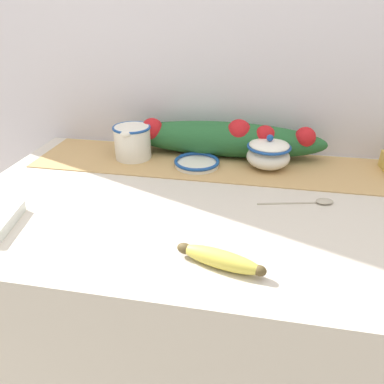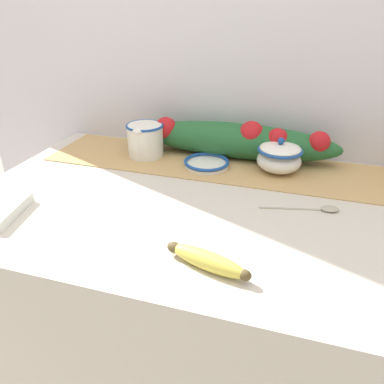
% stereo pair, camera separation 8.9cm
% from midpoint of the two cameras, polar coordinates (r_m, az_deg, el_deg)
% --- Properties ---
extents(countertop, '(1.26, 0.75, 0.91)m').
position_cam_midpoint_polar(countertop, '(1.24, -0.02, -20.07)').
color(countertop, beige).
rests_on(countertop, ground_plane).
extents(back_wall, '(2.06, 0.04, 2.40)m').
position_cam_midpoint_polar(back_wall, '(1.24, 3.60, 19.52)').
color(back_wall, silver).
rests_on(back_wall, ground_plane).
extents(table_runner, '(1.16, 0.26, 0.00)m').
position_cam_midpoint_polar(table_runner, '(1.16, 2.14, 4.19)').
color(table_runner, tan).
rests_on(table_runner, countertop).
extents(cream_pitcher, '(0.12, 0.14, 0.11)m').
position_cam_midpoint_polar(cream_pitcher, '(1.21, -11.14, 7.61)').
color(cream_pitcher, white).
rests_on(cream_pitcher, countertop).
extents(sugar_bowl, '(0.13, 0.13, 0.10)m').
position_cam_midpoint_polar(sugar_bowl, '(1.14, 9.38, 5.76)').
color(sugar_bowl, white).
rests_on(sugar_bowl, countertop).
extents(small_dish, '(0.14, 0.14, 0.02)m').
position_cam_midpoint_polar(small_dish, '(1.14, -1.50, 4.42)').
color(small_dish, white).
rests_on(small_dish, countertop).
extents(banana, '(0.18, 0.08, 0.04)m').
position_cam_midpoint_polar(banana, '(0.72, 0.72, -10.27)').
color(banana, '#DBCC4C').
rests_on(banana, countertop).
extents(spoon, '(0.19, 0.06, 0.01)m').
position_cam_midpoint_polar(spoon, '(0.98, 16.50, -1.48)').
color(spoon, '#A89E89').
rests_on(spoon, countertop).
extents(poinsettia_garland, '(0.64, 0.12, 0.13)m').
position_cam_midpoint_polar(poinsettia_garland, '(1.21, 2.73, 8.19)').
color(poinsettia_garland, '#235B2D').
rests_on(poinsettia_garland, countertop).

